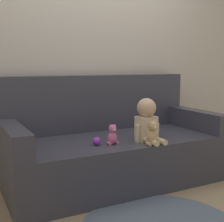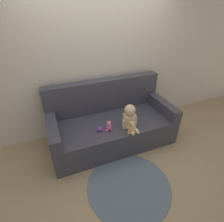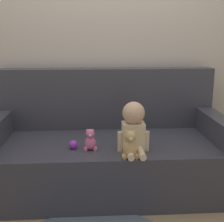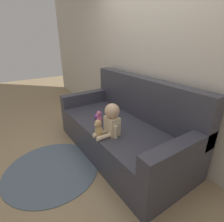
# 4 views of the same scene
# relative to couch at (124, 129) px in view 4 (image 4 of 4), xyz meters

# --- Properties ---
(ground_plane) EXTENTS (12.00, 12.00, 0.00)m
(ground_plane) POSITION_rel_couch_xyz_m (0.00, -0.07, -0.34)
(ground_plane) COLOR #9E8460
(wall_back) EXTENTS (8.00, 0.05, 2.60)m
(wall_back) POSITION_rel_couch_xyz_m (0.00, 0.50, 0.96)
(wall_back) COLOR beige
(wall_back) RESTS_ON ground_plane
(couch) EXTENTS (2.11, 0.98, 1.05)m
(couch) POSITION_rel_couch_xyz_m (0.00, 0.00, 0.00)
(couch) COLOR #383842
(couch) RESTS_ON ground_plane
(person_baby) EXTENTS (0.26, 0.33, 0.40)m
(person_baby) POSITION_rel_couch_xyz_m (0.19, -0.35, 0.31)
(person_baby) COLOR beige
(person_baby) RESTS_ON couch
(teddy_bear_brown) EXTENTS (0.13, 0.10, 0.22)m
(teddy_bear_brown) POSITION_rel_couch_xyz_m (0.15, -0.50, 0.22)
(teddy_bear_brown) COLOR tan
(teddy_bear_brown) RESTS_ON couch
(plush_toy_side) EXTENTS (0.10, 0.08, 0.18)m
(plush_toy_side) POSITION_rel_couch_xyz_m (-0.15, -0.32, 0.20)
(plush_toy_side) COLOR #DB6699
(plush_toy_side) RESTS_ON couch
(toy_ball) EXTENTS (0.07, 0.07, 0.07)m
(toy_ball) POSITION_rel_couch_xyz_m (-0.29, -0.28, 0.15)
(toy_ball) COLOR purple
(toy_ball) RESTS_ON couch
(floor_rug) EXTENTS (1.17, 1.17, 0.01)m
(floor_rug) POSITION_rel_couch_xyz_m (-0.13, -1.04, -0.34)
(floor_rug) COLOR slate
(floor_rug) RESTS_ON ground_plane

